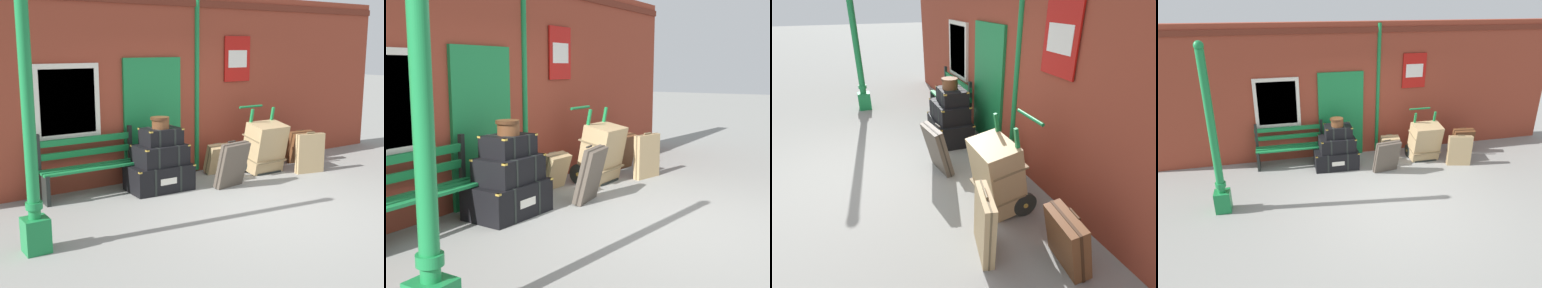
% 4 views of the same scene
% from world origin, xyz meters
% --- Properties ---
extents(ground_plane, '(60.00, 60.00, 0.00)m').
position_xyz_m(ground_plane, '(0.00, 0.00, 0.00)').
color(ground_plane, gray).
extents(brick_facade, '(10.40, 0.35, 3.20)m').
position_xyz_m(brick_facade, '(-0.02, 2.60, 1.60)').
color(brick_facade, brown).
rests_on(brick_facade, ground).
extents(lamp_post, '(0.28, 0.28, 3.07)m').
position_xyz_m(lamp_post, '(-3.17, 0.42, 1.17)').
color(lamp_post, '#197A3D').
rests_on(lamp_post, ground).
extents(platform_bench, '(1.60, 0.43, 1.01)m').
position_xyz_m(platform_bench, '(-1.77, 2.16, 0.44)').
color(platform_bench, '#197A3D').
rests_on(platform_bench, ground).
extents(steamer_trunk_base, '(1.03, 0.69, 0.43)m').
position_xyz_m(steamer_trunk_base, '(-0.76, 1.78, 0.21)').
color(steamer_trunk_base, black).
rests_on(steamer_trunk_base, ground).
extents(steamer_trunk_middle, '(0.81, 0.56, 0.33)m').
position_xyz_m(steamer_trunk_middle, '(-0.73, 1.78, 0.58)').
color(steamer_trunk_middle, black).
rests_on(steamer_trunk_middle, steamer_trunk_base).
extents(steamer_trunk_top, '(0.63, 0.47, 0.27)m').
position_xyz_m(steamer_trunk_top, '(-0.70, 1.81, 0.87)').
color(steamer_trunk_top, black).
rests_on(steamer_trunk_top, steamer_trunk_middle).
extents(round_hatbox, '(0.30, 0.29, 0.19)m').
position_xyz_m(round_hatbox, '(-0.72, 1.79, 1.11)').
color(round_hatbox, brown).
rests_on(round_hatbox, steamer_trunk_top).
extents(porters_trolley, '(0.71, 0.59, 1.20)m').
position_xyz_m(porters_trolley, '(1.41, 1.84, 0.27)').
color(porters_trolley, black).
rests_on(porters_trolley, ground).
extents(large_brown_trunk, '(0.70, 0.60, 0.95)m').
position_xyz_m(large_brown_trunk, '(1.41, 1.67, 0.47)').
color(large_brown_trunk, tan).
rests_on(large_brown_trunk, ground).
extents(suitcase_charcoal, '(0.48, 0.38, 0.56)m').
position_xyz_m(suitcase_charcoal, '(0.65, 2.06, 0.28)').
color(suitcase_charcoal, tan).
rests_on(suitcase_charcoal, ground).
extents(suitcase_oxblood, '(0.56, 0.25, 0.76)m').
position_xyz_m(suitcase_oxblood, '(2.09, 1.19, 0.36)').
color(suitcase_oxblood, tan).
rests_on(suitcase_oxblood, ground).
extents(suitcase_brown, '(0.60, 0.39, 0.78)m').
position_xyz_m(suitcase_brown, '(0.30, 1.22, 0.38)').
color(suitcase_brown, '#51473D').
rests_on(suitcase_brown, ground).
extents(suitcase_cream, '(0.55, 0.39, 0.65)m').
position_xyz_m(suitcase_cream, '(2.55, 1.87, 0.32)').
color(suitcase_cream, brown).
rests_on(suitcase_cream, ground).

